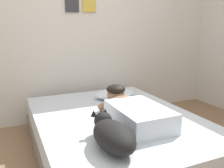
{
  "coord_description": "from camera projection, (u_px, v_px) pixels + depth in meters",
  "views": [
    {
      "loc": [
        -0.98,
        -1.66,
        1.26
      ],
      "look_at": [
        0.08,
        0.73,
        0.65
      ],
      "focal_mm": 38.83,
      "sensor_mm": 36.0,
      "label": 1
    }
  ],
  "objects": [
    {
      "name": "bed",
      "position": [
        115.0,
        135.0,
        2.47
      ],
      "size": [
        1.56,
        2.09,
        0.4
      ],
      "color": "#726051",
      "rests_on": "ground"
    },
    {
      "name": "person_lying",
      "position": [
        132.0,
        110.0,
        2.28
      ],
      "size": [
        0.43,
        0.92,
        0.27
      ],
      "color": "silver",
      "rests_on": "bed"
    },
    {
      "name": "dog",
      "position": [
        112.0,
        134.0,
        1.76
      ],
      "size": [
        0.26,
        0.57,
        0.21
      ],
      "color": "black",
      "rests_on": "bed"
    },
    {
      "name": "coffee_cup",
      "position": [
        117.0,
        97.0,
        2.96
      ],
      "size": [
        0.12,
        0.09,
        0.07
      ],
      "color": "teal",
      "rests_on": "bed"
    },
    {
      "name": "back_wall",
      "position": [
        80.0,
        29.0,
        3.32
      ],
      "size": [
        4.24,
        0.12,
        2.5
      ],
      "color": "silver",
      "rests_on": "ground"
    },
    {
      "name": "pillow",
      "position": [
        115.0,
        94.0,
        3.02
      ],
      "size": [
        0.52,
        0.32,
        0.11
      ],
      "primitive_type": "ellipsoid",
      "color": "silver",
      "rests_on": "bed"
    },
    {
      "name": "cell_phone",
      "position": [
        121.0,
        109.0,
        2.62
      ],
      "size": [
        0.07,
        0.14,
        0.01
      ],
      "primitive_type": "cube",
      "color": "black",
      "rests_on": "bed"
    }
  ]
}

